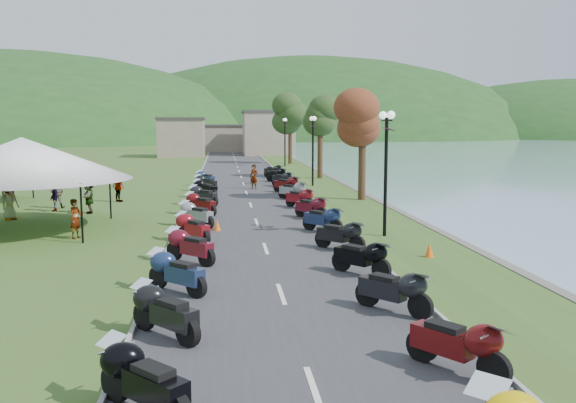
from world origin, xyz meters
name	(u,v)px	position (x,y,z in m)	size (l,w,h in m)	color
road	(243,184)	(0.00, 40.00, 0.01)	(7.00, 120.00, 0.02)	#3A3A3D
hills_backdrop	(227,136)	(0.00, 200.00, 0.00)	(360.00, 120.00, 76.00)	#285621
far_building	(219,137)	(-2.00, 85.00, 2.50)	(18.00, 16.00, 5.00)	gray
moto_row_left	(190,237)	(-2.71, 15.72, 0.55)	(2.60, 48.10, 1.10)	#331411
moto_row_right	(310,208)	(2.64, 22.84, 0.55)	(2.60, 46.43, 1.10)	#331411
vendor_tent_main	(24,184)	(-9.94, 20.90, 2.00)	(6.03, 6.03, 4.00)	white
tree_lakeside	(362,136)	(6.73, 29.68, 3.80)	(2.73, 2.73, 7.60)	#304D1F
pedestrian_a	(76,238)	(-7.39, 18.86, 0.00)	(0.58, 0.43, 1.60)	slate
pedestrian_b	(58,208)	(-10.48, 28.07, 0.00)	(0.81, 0.44, 1.67)	slate
pedestrian_c	(54,211)	(-10.35, 26.79, 0.00)	(1.06, 0.44, 1.63)	slate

